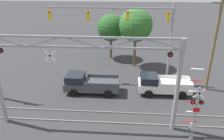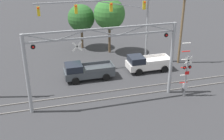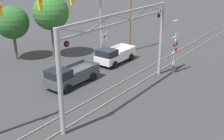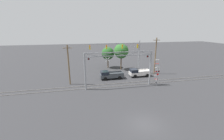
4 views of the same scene
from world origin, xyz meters
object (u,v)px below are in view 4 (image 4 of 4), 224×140
at_px(crossing_gantry, 119,65).
at_px(crossing_signal_mast, 157,76).
at_px(pickup_truck_following, 139,73).
at_px(pickup_truck_lead, 110,75).
at_px(utility_pole_right, 155,56).
at_px(background_tree_far_left_verge, 108,53).
at_px(background_tree_beyond_span, 121,51).
at_px(utility_pole_left, 69,65).
at_px(traffic_signal_span, 126,51).

distance_m(crossing_gantry, crossing_signal_mast, 8.19).
xyz_separation_m(crossing_gantry, pickup_truck_following, (6.47, 5.55, -3.62)).
relative_size(crossing_signal_mast, pickup_truck_lead, 1.02).
bearing_deg(crossing_signal_mast, utility_pole_right, 65.61).
bearing_deg(pickup_truck_lead, crossing_gantry, -82.63).
distance_m(crossing_signal_mast, background_tree_far_left_verge, 17.98).
bearing_deg(utility_pole_right, pickup_truck_lead, -173.13).
bearing_deg(background_tree_beyond_span, crossing_signal_mast, -74.49).
distance_m(pickup_truck_lead, background_tree_far_left_verge, 10.76).
relative_size(utility_pole_left, background_tree_far_left_verge, 1.34).
height_order(crossing_signal_mast, utility_pole_right, utility_pole_right).
height_order(traffic_signal_span, utility_pole_left, traffic_signal_span).
bearing_deg(utility_pole_left, crossing_signal_mast, -14.78).
relative_size(pickup_truck_lead, utility_pole_right, 0.58).
relative_size(crossing_gantry, utility_pole_left, 1.64).
xyz_separation_m(crossing_signal_mast, traffic_signal_span, (-3.81, 9.17, 3.97)).
distance_m(crossing_gantry, utility_pole_right, 13.07).
bearing_deg(background_tree_far_left_verge, utility_pole_right, -39.59).
bearing_deg(background_tree_far_left_verge, pickup_truck_following, -59.67).
relative_size(traffic_signal_span, utility_pole_right, 1.41).
bearing_deg(pickup_truck_following, background_tree_beyond_span, 109.62).
bearing_deg(background_tree_beyond_span, pickup_truck_following, -70.38).
relative_size(pickup_truck_following, background_tree_far_left_verge, 0.82).
bearing_deg(crossing_gantry, background_tree_far_left_verge, 87.34).
relative_size(background_tree_beyond_span, background_tree_far_left_verge, 1.19).
distance_m(crossing_gantry, background_tree_far_left_verge, 15.40).
bearing_deg(pickup_truck_lead, traffic_signal_span, 32.15).
distance_m(crossing_gantry, pickup_truck_lead, 6.41).
distance_m(crossing_signal_mast, traffic_signal_span, 10.69).
relative_size(utility_pole_left, utility_pole_right, 0.90).
bearing_deg(background_tree_beyond_span, pickup_truck_lead, -122.34).
xyz_separation_m(utility_pole_left, background_tree_beyond_span, (13.67, 9.00, 1.00)).
relative_size(crossing_signal_mast, utility_pole_right, 0.60).
distance_m(utility_pole_right, background_tree_far_left_verge, 13.65).
bearing_deg(traffic_signal_span, background_tree_far_left_verge, 113.94).
height_order(pickup_truck_lead, background_tree_beyond_span, background_tree_beyond_span).
bearing_deg(crossing_signal_mast, crossing_gantry, 172.48).
distance_m(pickup_truck_lead, utility_pole_left, 9.77).
height_order(crossing_gantry, pickup_truck_following, crossing_gantry).
height_order(crossing_signal_mast, pickup_truck_following, crossing_signal_mast).
bearing_deg(pickup_truck_following, pickup_truck_lead, -177.57).
bearing_deg(traffic_signal_span, background_tree_beyond_span, 89.57).
xyz_separation_m(pickup_truck_following, utility_pole_left, (-16.18, -1.97, 3.35)).
relative_size(utility_pole_right, background_tree_far_left_verge, 1.50).
height_order(traffic_signal_span, background_tree_beyond_span, traffic_signal_span).
bearing_deg(background_tree_beyond_span, utility_pole_right, -39.04).
bearing_deg(background_tree_beyond_span, utility_pole_left, -146.65).
distance_m(crossing_gantry, pickup_truck_following, 9.26).
distance_m(pickup_truck_following, utility_pole_left, 16.64).
relative_size(utility_pole_right, background_tree_beyond_span, 1.26).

